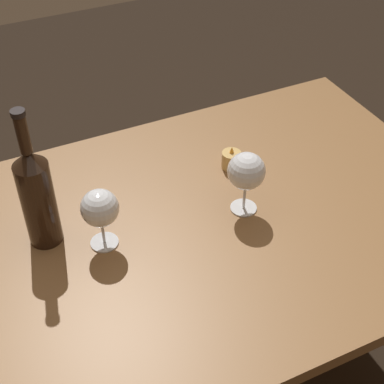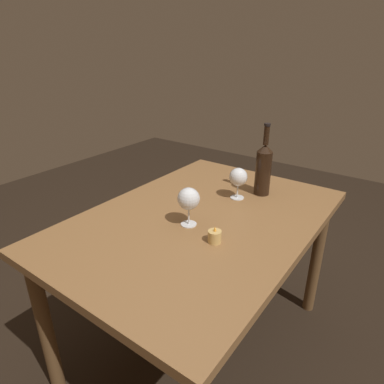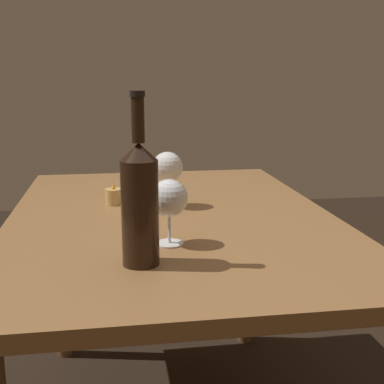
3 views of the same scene
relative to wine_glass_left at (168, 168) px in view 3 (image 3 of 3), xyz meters
name	(u,v)px [view 3 (image 3 of 3)]	position (x,y,z in m)	size (l,w,h in m)	color
dining_table	(171,244)	(-0.09, 0.00, -0.21)	(1.30, 0.90, 0.74)	olive
wine_glass_left	(168,168)	(0.00, 0.00, 0.00)	(0.09, 0.09, 0.16)	white
wine_glass_right	(169,199)	(-0.35, 0.04, -0.01)	(0.09, 0.09, 0.15)	white
wine_bottle	(140,201)	(-0.47, 0.11, 0.02)	(0.08, 0.08, 0.35)	black
votive_candle	(114,197)	(0.05, 0.16, -0.09)	(0.05, 0.05, 0.07)	#DBB266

